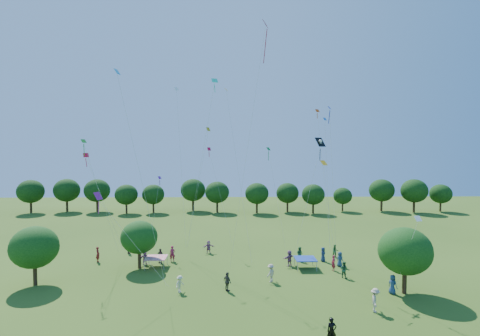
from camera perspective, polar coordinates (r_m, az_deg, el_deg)
name	(u,v)px	position (r m, az deg, el deg)	size (l,w,h in m)	color
near_tree_west	(34,247)	(40.48, -28.84, -10.54)	(4.33, 4.33, 5.53)	#422B19
near_tree_north	(139,237)	(41.94, -15.11, -10.15)	(3.88, 3.88, 5.10)	#422B19
near_tree_east	(405,251)	(36.59, 23.85, -11.50)	(4.58, 4.58, 5.85)	#422B19
treeline	(227,192)	(76.14, -1.99, -3.69)	(88.01, 8.77, 6.77)	#422B19
tent_red_stripe	(156,258)	(42.43, -12.66, -13.19)	(2.20, 2.20, 1.10)	red
tent_blue	(305,259)	(41.64, 9.92, -13.48)	(2.20, 2.20, 1.10)	navy
man_in_black	(332,331)	(27.23, 13.80, -22.97)	(0.65, 0.42, 1.73)	black
crowd_person_0	(340,259)	(43.09, 14.98, -13.28)	(0.80, 0.43, 1.62)	navy
crowd_person_1	(172,254)	(44.17, -10.27, -12.73)	(0.66, 0.42, 1.77)	#9C1C42
crowd_person_2	(344,270)	(39.72, 15.53, -14.70)	(0.79, 0.43, 1.61)	#225134
crowd_person_3	(375,300)	(32.68, 19.92, -18.42)	(1.22, 0.55, 1.87)	#B5A891
crowd_person_4	(128,247)	(48.55, -16.63, -11.43)	(0.99, 0.45, 1.69)	#3A352E
crowd_person_5	(289,258)	(42.27, 7.53, -13.46)	(1.61, 0.57, 1.72)	#854D79
crowd_person_6	(323,254)	(44.55, 12.54, -12.72)	(0.79, 0.43, 1.61)	navy
crowd_person_7	(98,254)	(46.21, -20.85, -12.20)	(0.64, 0.41, 1.72)	maroon
crowd_person_8	(335,251)	(46.38, 14.30, -12.17)	(0.76, 0.41, 1.54)	#2B662D
crowd_person_9	(180,284)	(35.17, -9.16, -17.05)	(0.98, 0.44, 1.51)	beige
crowd_person_10	(160,256)	(43.99, -12.06, -12.93)	(0.94, 0.43, 1.60)	#483C3A
crowd_person_11	(145,258)	(43.77, -14.29, -13.10)	(1.40, 0.50, 1.51)	#945796
crowd_person_12	(393,284)	(36.91, 22.23, -16.10)	(0.83, 0.45, 1.69)	navy
crowd_person_13	(333,263)	(41.53, 14.04, -13.87)	(0.61, 0.39, 1.64)	maroon
crowd_person_14	(300,254)	(44.19, 9.06, -12.80)	(0.81, 0.44, 1.63)	#296137
crowd_person_15	(271,273)	(37.32, 4.72, -15.66)	(1.13, 0.51, 1.72)	#B8A493
crowd_person_16	(227,282)	(35.01, -1.94, -16.93)	(1.00, 0.46, 1.71)	#433F36
crowd_person_17	(209,247)	(46.98, -4.81, -11.89)	(1.45, 0.52, 1.55)	#995982
pirate_kite	(320,145)	(38.45, 12.05, 3.46)	(3.90, 3.26, 12.61)	black
red_high_kite	(260,68)	(35.54, 2.99, 14.95)	(3.58, 1.73, 23.14)	red
small_kite_0	(93,175)	(41.79, -21.46, -0.97)	(2.97, 3.73, 11.05)	#F80E2B
small_kite_1	(234,144)	(38.95, -0.89, 3.70)	(2.79, 3.52, 17.91)	#FBA60D
small_kite_2	(203,158)	(42.58, -5.64, 1.47)	(2.78, 0.67, 13.92)	gold
small_kite_3	(272,168)	(46.39, 4.84, -0.06)	(1.95, 4.00, 11.68)	#188834
small_kite_4	(331,150)	(38.36, 13.73, 2.71)	(1.38, 1.20, 15.65)	#111EB1
small_kite_5	(106,207)	(31.92, -19.75, -5.67)	(5.72, 1.17, 8.00)	#981985
small_kite_6	(415,227)	(34.57, 25.17, -8.11)	(1.71, 0.86, 5.90)	white
small_kite_7	(209,117)	(41.35, -4.78, 7.81)	(3.82, 2.78, 19.07)	#0DC59D
small_kite_8	(214,169)	(48.63, -4.03, -0.12)	(3.30, 4.66, 11.70)	red
small_kite_9	(321,146)	(44.95, 12.19, 3.30)	(1.51, 2.23, 16.18)	#F84D0D
small_kite_10	(326,179)	(36.07, 12.91, -1.57)	(1.92, 1.27, 10.38)	#EDA315
small_kite_11	(92,168)	(41.04, -21.69, 0.06)	(2.32, 4.30, 12.43)	#178020
small_kite_12	(326,160)	(43.20, 13.03, 1.22)	(1.02, 0.44, 14.97)	blue
small_kite_13	(158,191)	(46.68, -12.42, -3.50)	(1.11, 2.26, 8.13)	#6E1BA2
small_kite_14	(179,133)	(44.89, -9.26, 5.24)	(1.50, 2.04, 18.83)	white
small_kite_15	(130,129)	(30.79, -16.41, 5.67)	(3.57, 1.66, 17.62)	#0D80C5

